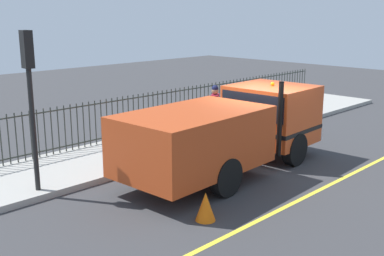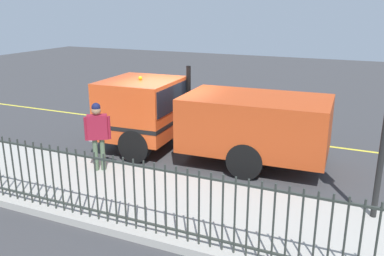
{
  "view_description": "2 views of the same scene",
  "coord_description": "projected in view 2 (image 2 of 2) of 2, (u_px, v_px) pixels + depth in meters",
  "views": [
    {
      "loc": [
        -8.06,
        10.98,
        4.34
      ],
      "look_at": [
        1.37,
        1.44,
        1.08
      ],
      "focal_mm": 44.68,
      "sensor_mm": 36.0,
      "label": 1
    },
    {
      "loc": [
        10.6,
        5.53,
        4.33
      ],
      "look_at": [
        0.92,
        1.2,
        1.13
      ],
      "focal_mm": 38.18,
      "sensor_mm": 36.0,
      "label": 2
    }
  ],
  "objects": [
    {
      "name": "ground_plane",
      "position": [
        169.0,
        151.0,
        12.68
      ],
      "size": [
        51.05,
        51.05,
        0.0
      ],
      "primitive_type": "plane",
      "color": "#38383A",
      "rests_on": "ground"
    },
    {
      "name": "traffic_cone",
      "position": [
        311.0,
        143.0,
        12.41
      ],
      "size": [
        0.44,
        0.44,
        0.63
      ],
      "primitive_type": "cone",
      "color": "orange",
      "rests_on": "ground"
    },
    {
      "name": "sidewalk_slab",
      "position": [
        105.0,
        191.0,
        9.73
      ],
      "size": [
        3.0,
        23.2,
        0.16
      ],
      "primitive_type": "cube",
      "color": "#A3A099",
      "rests_on": "ground"
    },
    {
      "name": "work_truck",
      "position": [
        197.0,
        115.0,
        11.82
      ],
      "size": [
        2.62,
        6.83,
        2.54
      ],
      "rotation": [
        0.0,
        0.0,
        3.19
      ],
      "color": "#D84C1E",
      "rests_on": "ground"
    },
    {
      "name": "worker_standing",
      "position": [
        98.0,
        130.0,
        10.46
      ],
      "size": [
        0.48,
        0.56,
        1.81
      ],
      "rotation": [
        0.0,
        0.0,
        2.17
      ],
      "color": "maroon",
      "rests_on": "sidewalk_slab"
    },
    {
      "name": "iron_fence",
      "position": [
        65.0,
        180.0,
        8.38
      ],
      "size": [
        0.04,
        19.76,
        1.44
      ],
      "color": "#2D332D",
      "rests_on": "sidewalk_slab"
    },
    {
      "name": "lane_marking",
      "position": [
        199.0,
        130.0,
        14.8
      ],
      "size": [
        0.12,
        20.88,
        0.01
      ],
      "primitive_type": "cube",
      "color": "yellow",
      "rests_on": "ground"
    }
  ]
}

